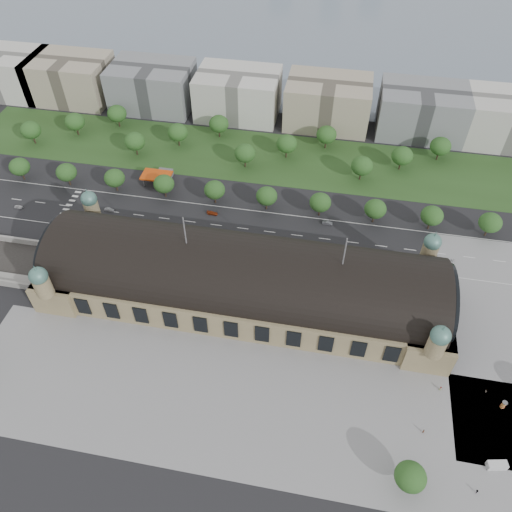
% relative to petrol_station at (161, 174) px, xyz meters
% --- Properties ---
extents(ground, '(900.00, 900.00, 0.00)m').
position_rel_petrol_station_xyz_m(ground, '(53.91, -65.28, -2.95)').
color(ground, black).
rests_on(ground, ground).
extents(station, '(150.00, 48.40, 44.30)m').
position_rel_petrol_station_xyz_m(station, '(53.91, -65.28, 7.33)').
color(station, '#95865C').
rests_on(station, ground).
extents(plaza_south, '(190.00, 48.00, 0.12)m').
position_rel_petrol_station_xyz_m(plaza_south, '(63.91, -109.28, -2.95)').
color(plaza_south, gray).
rests_on(plaza_south, ground).
extents(road_slab, '(260.00, 26.00, 0.10)m').
position_rel_petrol_station_xyz_m(road_slab, '(33.91, -27.28, -2.95)').
color(road_slab, black).
rests_on(road_slab, ground).
extents(grass_belt, '(300.00, 45.00, 0.10)m').
position_rel_petrol_station_xyz_m(grass_belt, '(38.91, 27.72, -2.95)').
color(grass_belt, '#26451B').
rests_on(grass_belt, ground).
extents(petrol_station, '(14.00, 13.00, 5.05)m').
position_rel_petrol_station_xyz_m(petrol_station, '(0.00, 0.00, 0.00)').
color(petrol_station, '#C4400B').
rests_on(petrol_station, ground).
extents(lake, '(700.00, 320.00, 0.08)m').
position_rel_petrol_station_xyz_m(lake, '(53.91, 232.72, -2.95)').
color(lake, slate).
rests_on(lake, ground).
extents(office_0, '(45.00, 32.00, 24.00)m').
position_rel_petrol_station_xyz_m(office_0, '(-116.09, 67.72, 9.05)').
color(office_0, silver).
rests_on(office_0, ground).
extents(office_1, '(45.00, 32.00, 24.00)m').
position_rel_petrol_station_xyz_m(office_1, '(-76.09, 67.72, 9.05)').
color(office_1, tan).
rests_on(office_1, ground).
extents(office_2, '(45.00, 32.00, 24.00)m').
position_rel_petrol_station_xyz_m(office_2, '(-26.09, 67.72, 9.05)').
color(office_2, gray).
rests_on(office_2, ground).
extents(office_3, '(45.00, 32.00, 24.00)m').
position_rel_petrol_station_xyz_m(office_3, '(23.91, 67.72, 9.05)').
color(office_3, silver).
rests_on(office_3, ground).
extents(office_4, '(45.00, 32.00, 24.00)m').
position_rel_petrol_station_xyz_m(office_4, '(73.91, 67.72, 9.05)').
color(office_4, tan).
rests_on(office_4, ground).
extents(office_5, '(45.00, 32.00, 24.00)m').
position_rel_petrol_station_xyz_m(office_5, '(123.91, 67.72, 9.05)').
color(office_5, gray).
rests_on(office_5, ground).
extents(office_6, '(45.00, 32.00, 24.00)m').
position_rel_petrol_station_xyz_m(office_6, '(168.91, 67.72, 9.05)').
color(office_6, silver).
rests_on(office_6, ground).
extents(tree_row_0, '(9.60, 9.60, 11.52)m').
position_rel_petrol_station_xyz_m(tree_row_0, '(-66.09, -12.28, 4.48)').
color(tree_row_0, '#2D2116').
rests_on(tree_row_0, ground).
extents(tree_row_1, '(9.60, 9.60, 11.52)m').
position_rel_petrol_station_xyz_m(tree_row_1, '(-42.09, -12.28, 4.48)').
color(tree_row_1, '#2D2116').
rests_on(tree_row_1, ground).
extents(tree_row_2, '(9.60, 9.60, 11.52)m').
position_rel_petrol_station_xyz_m(tree_row_2, '(-18.09, -12.28, 4.48)').
color(tree_row_2, '#2D2116').
rests_on(tree_row_2, ground).
extents(tree_row_3, '(9.60, 9.60, 11.52)m').
position_rel_petrol_station_xyz_m(tree_row_3, '(5.91, -12.28, 4.48)').
color(tree_row_3, '#2D2116').
rests_on(tree_row_3, ground).
extents(tree_row_4, '(9.60, 9.60, 11.52)m').
position_rel_petrol_station_xyz_m(tree_row_4, '(29.91, -12.28, 4.48)').
color(tree_row_4, '#2D2116').
rests_on(tree_row_4, ground).
extents(tree_row_5, '(9.60, 9.60, 11.52)m').
position_rel_petrol_station_xyz_m(tree_row_5, '(53.91, -12.28, 4.48)').
color(tree_row_5, '#2D2116').
rests_on(tree_row_5, ground).
extents(tree_row_6, '(9.60, 9.60, 11.52)m').
position_rel_petrol_station_xyz_m(tree_row_6, '(77.91, -12.28, 4.48)').
color(tree_row_6, '#2D2116').
rests_on(tree_row_6, ground).
extents(tree_row_7, '(9.60, 9.60, 11.52)m').
position_rel_petrol_station_xyz_m(tree_row_7, '(101.91, -12.28, 4.48)').
color(tree_row_7, '#2D2116').
rests_on(tree_row_7, ground).
extents(tree_row_8, '(9.60, 9.60, 11.52)m').
position_rel_petrol_station_xyz_m(tree_row_8, '(125.91, -12.28, 4.48)').
color(tree_row_8, '#2D2116').
rests_on(tree_row_8, ground).
extents(tree_row_9, '(9.60, 9.60, 11.52)m').
position_rel_petrol_station_xyz_m(tree_row_9, '(149.91, -12.28, 4.48)').
color(tree_row_9, '#2D2116').
rests_on(tree_row_9, ground).
extents(tree_belt_0, '(10.40, 10.40, 12.48)m').
position_rel_petrol_station_xyz_m(tree_belt_0, '(-76.09, 17.72, 5.10)').
color(tree_belt_0, '#2D2116').
rests_on(tree_belt_0, ground).
extents(tree_belt_1, '(10.40, 10.40, 12.48)m').
position_rel_petrol_station_xyz_m(tree_belt_1, '(-57.09, 29.72, 5.10)').
color(tree_belt_1, '#2D2116').
rests_on(tree_belt_1, ground).
extents(tree_belt_2, '(10.40, 10.40, 12.48)m').
position_rel_petrol_station_xyz_m(tree_belt_2, '(-38.09, 41.72, 5.10)').
color(tree_belt_2, '#2D2116').
rests_on(tree_belt_2, ground).
extents(tree_belt_3, '(10.40, 10.40, 12.48)m').
position_rel_petrol_station_xyz_m(tree_belt_3, '(-19.09, 17.72, 5.10)').
color(tree_belt_3, '#2D2116').
rests_on(tree_belt_3, ground).
extents(tree_belt_4, '(10.40, 10.40, 12.48)m').
position_rel_petrol_station_xyz_m(tree_belt_4, '(-0.09, 29.72, 5.10)').
color(tree_belt_4, '#2D2116').
rests_on(tree_belt_4, ground).
extents(tree_belt_5, '(10.40, 10.40, 12.48)m').
position_rel_petrol_station_xyz_m(tree_belt_5, '(18.91, 41.72, 5.10)').
color(tree_belt_5, '#2D2116').
rests_on(tree_belt_5, ground).
extents(tree_belt_6, '(10.40, 10.40, 12.48)m').
position_rel_petrol_station_xyz_m(tree_belt_6, '(37.91, 17.72, 5.10)').
color(tree_belt_6, '#2D2116').
rests_on(tree_belt_6, ground).
extents(tree_belt_7, '(10.40, 10.40, 12.48)m').
position_rel_petrol_station_xyz_m(tree_belt_7, '(56.91, 29.72, 5.10)').
color(tree_belt_7, '#2D2116').
rests_on(tree_belt_7, ground).
extents(tree_belt_8, '(10.40, 10.40, 12.48)m').
position_rel_petrol_station_xyz_m(tree_belt_8, '(75.91, 41.72, 5.10)').
color(tree_belt_8, '#2D2116').
rests_on(tree_belt_8, ground).
extents(tree_belt_9, '(10.40, 10.40, 12.48)m').
position_rel_petrol_station_xyz_m(tree_belt_9, '(94.91, 17.72, 5.10)').
color(tree_belt_9, '#2D2116').
rests_on(tree_belt_9, ground).
extents(tree_belt_10, '(10.40, 10.40, 12.48)m').
position_rel_petrol_station_xyz_m(tree_belt_10, '(113.91, 29.72, 5.10)').
color(tree_belt_10, '#2D2116').
rests_on(tree_belt_10, ground).
extents(tree_belt_11, '(10.40, 10.40, 12.48)m').
position_rel_petrol_station_xyz_m(tree_belt_11, '(132.91, 41.72, 5.10)').
color(tree_belt_11, '#2D2116').
rests_on(tree_belt_11, ground).
extents(tree_plaza_s, '(9.00, 9.00, 10.64)m').
position_rel_petrol_station_xyz_m(tree_plaza_s, '(113.91, -125.28, 3.86)').
color(tree_plaza_s, '#2D2116').
rests_on(tree_plaza_s, ground).
extents(traffic_car_0, '(4.25, 2.03, 1.40)m').
position_rel_petrol_station_xyz_m(traffic_car_0, '(-57.96, -32.58, -2.25)').
color(traffic_car_0, '#B9B9BB').
rests_on(traffic_car_0, ground).
extents(traffic_car_1, '(4.33, 1.52, 1.43)m').
position_rel_petrol_station_xyz_m(traffic_car_1, '(-16.25, -26.97, -2.24)').
color(traffic_car_1, gray).
rests_on(traffic_car_1, ground).
extents(traffic_car_3, '(4.94, 2.16, 1.41)m').
position_rel_petrol_station_xyz_m(traffic_car_3, '(30.53, -20.57, -2.24)').
color(traffic_car_3, maroon).
rests_on(traffic_car_3, ground).
extents(traffic_car_4, '(4.59, 2.25, 1.51)m').
position_rel_petrol_station_xyz_m(traffic_car_4, '(76.55, -33.15, -2.20)').
color(traffic_car_4, '#191F46').
rests_on(traffic_car_4, ground).
extents(traffic_car_5, '(4.70, 1.96, 1.51)m').
position_rel_petrol_station_xyz_m(traffic_car_5, '(82.19, -17.62, -2.19)').
color(traffic_car_5, '#505157').
rests_on(traffic_car_5, ground).
extents(traffic_car_6, '(5.81, 3.09, 1.56)m').
position_rel_petrol_station_xyz_m(traffic_car_6, '(132.50, -31.62, -2.17)').
color(traffic_car_6, silver).
rests_on(traffic_car_6, ground).
extents(parked_car_0, '(4.39, 4.01, 1.46)m').
position_rel_petrol_station_xyz_m(parked_car_0, '(1.77, -44.28, -2.22)').
color(parked_car_0, black).
rests_on(parked_car_0, ground).
extents(parked_car_1, '(5.16, 4.42, 1.32)m').
position_rel_petrol_station_xyz_m(parked_car_1, '(-16.45, -41.02, -2.29)').
color(parked_car_1, maroon).
rests_on(parked_car_1, ground).
extents(parked_car_2, '(4.74, 4.32, 1.33)m').
position_rel_petrol_station_xyz_m(parked_car_2, '(9.93, -40.66, -2.28)').
color(parked_car_2, '#1B1F4C').
rests_on(parked_car_2, ground).
extents(parked_car_3, '(4.87, 4.03, 1.56)m').
position_rel_petrol_station_xyz_m(parked_car_3, '(10.42, -44.28, -2.17)').
color(parked_car_3, '#585960').
rests_on(parked_car_3, ground).
extents(parked_car_4, '(4.00, 3.65, 1.33)m').
position_rel_petrol_station_xyz_m(parked_car_4, '(12.53, -40.28, -2.29)').
color(parked_car_4, silver).
rests_on(parked_car_4, ground).
extents(parked_car_5, '(6.29, 5.07, 1.59)m').
position_rel_petrol_station_xyz_m(parked_car_5, '(15.37, -44.28, -2.15)').
color(parked_car_5, '#919299').
rests_on(parked_car_5, ground).
extents(parked_car_6, '(5.73, 4.72, 1.56)m').
position_rel_petrol_station_xyz_m(parked_car_6, '(26.68, -44.17, -2.17)').
color(parked_car_6, black).
rests_on(parked_car_6, ground).
extents(bus_west, '(10.88, 3.06, 3.00)m').
position_rel_petrol_station_xyz_m(bus_west, '(34.02, -38.28, -1.45)').
color(bus_west, red).
rests_on(bus_west, ground).
extents(bus_mid, '(13.63, 4.31, 3.73)m').
position_rel_petrol_station_xyz_m(bus_mid, '(69.22, -38.28, -1.08)').
color(bus_mid, silver).
rests_on(bus_mid, ground).
extents(bus_east, '(10.67, 3.03, 2.94)m').
position_rel_petrol_station_xyz_m(bus_east, '(93.91, -38.28, -1.48)').
color(bus_east, '#BCB7AE').
rests_on(bus_east, ground).
extents(van_south, '(6.10, 3.42, 2.49)m').
position_rel_petrol_station_xyz_m(van_south, '(139.91, -115.02, -1.76)').
color(van_south, silver).
rests_on(van_south, ground).
extents(advertising_column, '(1.65, 1.65, 3.13)m').
position_rel_petrol_station_xyz_m(advertising_column, '(144.95, -94.75, -1.32)').
color(advertising_column, '#C55331').
rests_on(advertising_column, ground).
extents(pedestrian_0, '(1.01, 0.77, 1.84)m').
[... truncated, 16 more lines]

